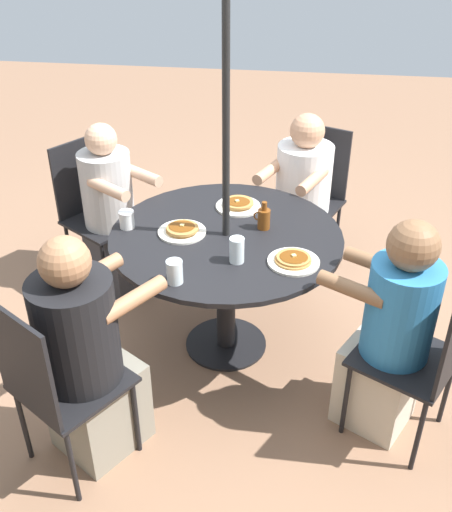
{
  "coord_description": "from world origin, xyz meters",
  "views": [
    {
      "loc": [
        -0.37,
        2.69,
        2.33
      ],
      "look_at": [
        0.0,
        0.0,
        0.62
      ],
      "focal_mm": 42.0,
      "sensor_mm": 36.0,
      "label": 1
    }
  ],
  "objects_px": {
    "pancake_plate_c": "(293,260)",
    "patio_chair_south": "(312,190)",
    "diner_north": "(87,360)",
    "syrup_bottle": "(264,218)",
    "drinking_glass_b": "(175,272)",
    "patio_chair_north": "(53,380)",
    "drinking_glass_a": "(237,250)",
    "coffee_cup": "(127,219)",
    "patio_chair_west": "(94,205)",
    "patio_table": "(226,253)",
    "diner_west": "(112,217)",
    "pancake_plate_b": "(182,230)",
    "patio_chair_east": "(427,352)",
    "pancake_plate_a": "(238,205)",
    "diner_south": "(300,205)",
    "diner_east": "(390,337)"
  },
  "relations": [
    {
      "from": "pancake_plate_c",
      "to": "patio_chair_south",
      "type": "bearing_deg",
      "value": -93.85
    },
    {
      "from": "diner_north",
      "to": "syrup_bottle",
      "type": "distance_m",
      "value": 1.17
    },
    {
      "from": "pancake_plate_c",
      "to": "drinking_glass_b",
      "type": "bearing_deg",
      "value": 24.12
    },
    {
      "from": "patio_chair_north",
      "to": "drinking_glass_a",
      "type": "distance_m",
      "value": 1.03
    },
    {
      "from": "coffee_cup",
      "to": "patio_chair_west",
      "type": "bearing_deg",
      "value": -55.82
    },
    {
      "from": "patio_table",
      "to": "diner_west",
      "type": "relative_size",
      "value": 1.09
    },
    {
      "from": "patio_chair_south",
      "to": "drinking_glass_b",
      "type": "xyz_separation_m",
      "value": [
        0.62,
        1.51,
        0.27
      ]
    },
    {
      "from": "coffee_cup",
      "to": "diner_west",
      "type": "bearing_deg",
      "value": -62.67
    },
    {
      "from": "patio_chair_west",
      "to": "pancake_plate_c",
      "type": "bearing_deg",
      "value": 90.16
    },
    {
      "from": "patio_chair_south",
      "to": "drinking_glass_a",
      "type": "xyz_separation_m",
      "value": [
        0.36,
        1.29,
        0.28
      ]
    },
    {
      "from": "diner_west",
      "to": "syrup_bottle",
      "type": "xyz_separation_m",
      "value": [
        -0.99,
        0.43,
        0.29
      ]
    },
    {
      "from": "patio_chair_west",
      "to": "drinking_glass_b",
      "type": "relative_size",
      "value": 8.37
    },
    {
      "from": "patio_chair_west",
      "to": "pancake_plate_b",
      "type": "relative_size",
      "value": 3.75
    },
    {
      "from": "syrup_bottle",
      "to": "drinking_glass_b",
      "type": "distance_m",
      "value": 0.67
    },
    {
      "from": "patio_chair_east",
      "to": "pancake_plate_c",
      "type": "xyz_separation_m",
      "value": [
        0.63,
        -0.32,
        0.23
      ]
    },
    {
      "from": "pancake_plate_a",
      "to": "pancake_plate_b",
      "type": "distance_m",
      "value": 0.42
    },
    {
      "from": "patio_table",
      "to": "patio_chair_west",
      "type": "height_order",
      "value": "patio_chair_west"
    },
    {
      "from": "diner_south",
      "to": "pancake_plate_c",
      "type": "xyz_separation_m",
      "value": [
        0.01,
        1.1,
        0.26
      ]
    },
    {
      "from": "diner_south",
      "to": "drinking_glass_b",
      "type": "bearing_deg",
      "value": 91.06
    },
    {
      "from": "diner_west",
      "to": "coffee_cup",
      "type": "height_order",
      "value": "diner_west"
    },
    {
      "from": "syrup_bottle",
      "to": "patio_table",
      "type": "bearing_deg",
      "value": 25.75
    },
    {
      "from": "patio_table",
      "to": "pancake_plate_c",
      "type": "bearing_deg",
      "value": 147.55
    },
    {
      "from": "patio_chair_west",
      "to": "drinking_glass_b",
      "type": "bearing_deg",
      "value": 68.56
    },
    {
      "from": "pancake_plate_a",
      "to": "pancake_plate_c",
      "type": "xyz_separation_m",
      "value": [
        -0.34,
        0.54,
        -0.0
      ]
    },
    {
      "from": "patio_chair_north",
      "to": "patio_chair_south",
      "type": "distance_m",
      "value": 2.26
    },
    {
      "from": "patio_chair_north",
      "to": "diner_east",
      "type": "bearing_deg",
      "value": 51.23
    },
    {
      "from": "drinking_glass_a",
      "to": "patio_chair_south",
      "type": "bearing_deg",
      "value": -105.53
    },
    {
      "from": "patio_chair_south",
      "to": "patio_chair_west",
      "type": "xyz_separation_m",
      "value": [
        1.4,
        0.42,
        0.0
      ]
    },
    {
      "from": "pancake_plate_c",
      "to": "drinking_glass_b",
      "type": "xyz_separation_m",
      "value": [
        0.53,
        0.24,
        0.04
      ]
    },
    {
      "from": "patio_chair_east",
      "to": "pancake_plate_a",
      "type": "distance_m",
      "value": 1.31
    },
    {
      "from": "pancake_plate_b",
      "to": "diner_north",
      "type": "bearing_deg",
      "value": 70.2
    },
    {
      "from": "patio_chair_south",
      "to": "coffee_cup",
      "type": "height_order",
      "value": "patio_chair_south"
    },
    {
      "from": "syrup_bottle",
      "to": "drinking_glass_b",
      "type": "xyz_separation_m",
      "value": [
        0.36,
        0.56,
        -0.0
      ]
    },
    {
      "from": "patio_chair_north",
      "to": "drinking_glass_a",
      "type": "xyz_separation_m",
      "value": [
        -0.7,
        -0.7,
        0.28
      ]
    },
    {
      "from": "diner_north",
      "to": "pancake_plate_a",
      "type": "xyz_separation_m",
      "value": [
        -0.54,
        -1.11,
        0.24
      ]
    },
    {
      "from": "drinking_glass_b",
      "to": "patio_chair_south",
      "type": "bearing_deg",
      "value": -112.35
    },
    {
      "from": "syrup_bottle",
      "to": "patio_chair_west",
      "type": "bearing_deg",
      "value": -24.79
    },
    {
      "from": "diner_north",
      "to": "diner_west",
      "type": "height_order",
      "value": "diner_north"
    },
    {
      "from": "diner_east",
      "to": "patio_chair_east",
      "type": "bearing_deg",
      "value": -90.0
    },
    {
      "from": "coffee_cup",
      "to": "drinking_glass_b",
      "type": "distance_m",
      "value": 0.59
    },
    {
      "from": "diner_east",
      "to": "patio_table",
      "type": "bearing_deg",
      "value": 90.0
    },
    {
      "from": "patio_chair_north",
      "to": "patio_chair_west",
      "type": "relative_size",
      "value": 1.0
    },
    {
      "from": "patio_chair_south",
      "to": "syrup_bottle",
      "type": "xyz_separation_m",
      "value": [
        0.26,
        0.95,
        0.27
      ]
    },
    {
      "from": "patio_chair_south",
      "to": "diner_east",
      "type": "bearing_deg",
      "value": 127.61
    },
    {
      "from": "diner_north",
      "to": "coffee_cup",
      "type": "relative_size",
      "value": 12.29
    },
    {
      "from": "patio_table",
      "to": "drinking_glass_a",
      "type": "bearing_deg",
      "value": 109.03
    },
    {
      "from": "drinking_glass_b",
      "to": "patio_chair_east",
      "type": "bearing_deg",
      "value": 175.87
    },
    {
      "from": "patio_chair_north",
      "to": "diner_north",
      "type": "xyz_separation_m",
      "value": [
        -0.1,
        -0.15,
        -0.01
      ]
    },
    {
      "from": "pancake_plate_c",
      "to": "drinking_glass_b",
      "type": "relative_size",
      "value": 2.23
    },
    {
      "from": "patio_table",
      "to": "syrup_bottle",
      "type": "height_order",
      "value": "syrup_bottle"
    }
  ]
}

